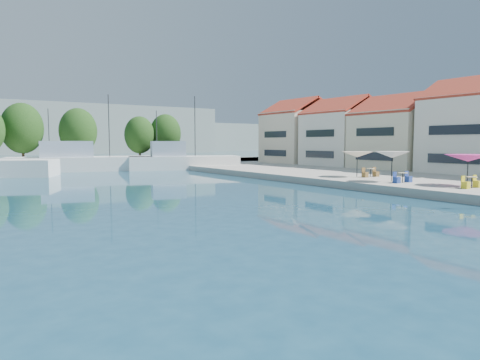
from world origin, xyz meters
TOP-DOWN VIEW (x-y plane):
  - quay_right at (22.00, 30.00)m, footprint 32.00×92.00m
  - quay_far at (-8.00, 67.00)m, footprint 90.00×16.00m
  - hill_east at (40.00, 180.00)m, footprint 140.00×40.00m
  - building_03 at (24.00, 24.00)m, footprint 8.40×8.80m
  - building_04 at (24.00, 33.00)m, footprint 9.00×8.80m
  - building_05 at (24.00, 42.00)m, footprint 8.40×8.80m
  - building_06 at (24.00, 51.00)m, footprint 9.00×8.80m
  - trawler_03 at (-5.22, 57.74)m, footprint 21.16×9.51m
  - trawler_04 at (5.88, 53.54)m, footprint 15.06×7.77m
  - tree_05 at (-11.28, 71.93)m, footprint 5.99×5.99m
  - tree_06 at (-3.99, 69.04)m, footprint 5.55×5.55m
  - tree_07 at (6.37, 71.15)m, footprint 5.02×5.02m
  - tree_08 at (10.95, 70.86)m, footprint 5.36×5.36m
  - umbrella_pink at (10.94, 17.52)m, footprint 3.16×3.16m
  - umbrella_white at (9.07, 22.41)m, footprint 2.62×2.62m
  - umbrella_cream at (10.47, 27.13)m, footprint 2.73×2.73m
  - cafe_table_01 at (9.50, 16.42)m, footprint 1.82×0.70m
  - cafe_table_02 at (9.00, 21.35)m, footprint 1.82×0.70m
  - cafe_table_03 at (11.22, 26.25)m, footprint 1.82×0.70m

SIDE VIEW (x-z plane):
  - quay_right at x=22.00m, z-range 0.00..0.60m
  - quay_far at x=-8.00m, z-range 0.00..0.60m
  - cafe_table_01 at x=9.50m, z-range 0.51..1.27m
  - cafe_table_02 at x=9.00m, z-range 0.51..1.27m
  - cafe_table_03 at x=11.22m, z-range 0.51..1.27m
  - trawler_03 at x=-5.22m, z-range -4.03..6.17m
  - trawler_04 at x=5.88m, z-range -4.03..6.17m
  - umbrella_pink at x=10.94m, z-range 1.44..3.62m
  - umbrella_cream at x=10.47m, z-range 1.46..3.68m
  - umbrella_white at x=9.07m, z-range 1.51..3.84m
  - tree_07 at x=6.37m, z-range 1.17..8.60m
  - building_04 at x=24.00m, z-range 0.42..9.62m
  - tree_08 at x=10.95m, z-range 1.21..9.15m
  - building_05 at x=24.00m, z-range 0.41..10.11m
  - tree_06 at x=-3.99m, z-range 1.23..9.45m
  - building_06 at x=24.00m, z-range 0.40..10.60m
  - building_03 at x=24.00m, z-range 0.40..10.60m
  - tree_05 at x=-11.28m, z-range 1.28..10.15m
  - hill_east at x=40.00m, z-range 0.00..12.00m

